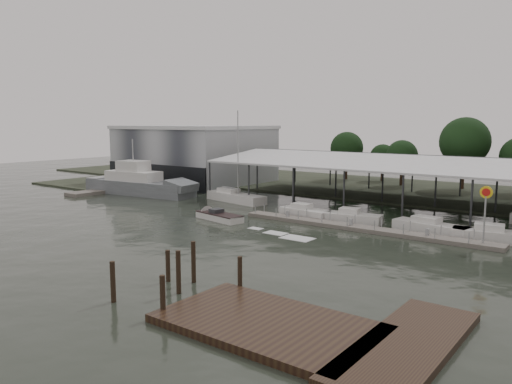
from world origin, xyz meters
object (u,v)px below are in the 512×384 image
Objects in this scene: shell_fuel_sign at (485,204)px; speedboat_underway at (216,216)px; grey_trawler at (140,184)px; white_sailboat at (235,197)px.

speedboat_underway is (-27.74, -4.77, -3.53)m from shell_fuel_sign.
speedboat_underway is at bearing -26.36° from grey_trawler.
white_sailboat reaches higher than shell_fuel_sign.
grey_trawler reaches higher than speedboat_underway.
speedboat_underway is (6.52, -11.32, -0.25)m from white_sailboat.
grey_trawler reaches higher than shell_fuel_sign.
white_sailboat is at bearing -49.53° from speedboat_underway.
white_sailboat is (16.34, 3.38, -0.93)m from grey_trawler.
grey_trawler is (-50.60, 3.16, -2.35)m from shell_fuel_sign.
speedboat_underway is (22.86, -7.94, -1.19)m from grey_trawler.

